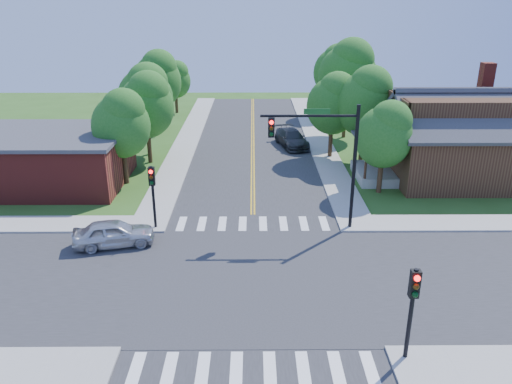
{
  "coord_description": "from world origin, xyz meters",
  "views": [
    {
      "loc": [
        0.01,
        -20.45,
        12.44
      ],
      "look_at": [
        0.18,
        5.79,
        2.2
      ],
      "focal_mm": 35.0,
      "sensor_mm": 36.0,
      "label": 1
    }
  ],
  "objects_px": {
    "signal_pole_nw": "(152,186)",
    "house_ne": "(463,134)",
    "car_silver": "(114,234)",
    "car_dgrey": "(292,139)",
    "signal_pole_se": "(413,298)",
    "signal_mast_ne": "(325,148)"
  },
  "relations": [
    {
      "from": "house_ne",
      "to": "car_dgrey",
      "type": "distance_m",
      "value": 14.56
    },
    {
      "from": "signal_pole_se",
      "to": "car_dgrey",
      "type": "height_order",
      "value": "signal_pole_se"
    },
    {
      "from": "car_silver",
      "to": "car_dgrey",
      "type": "height_order",
      "value": "car_dgrey"
    },
    {
      "from": "signal_mast_ne",
      "to": "car_dgrey",
      "type": "xyz_separation_m",
      "value": [
        -0.45,
        16.99,
        -4.11
      ]
    },
    {
      "from": "signal_pole_nw",
      "to": "house_ne",
      "type": "height_order",
      "value": "house_ne"
    },
    {
      "from": "signal_pole_se",
      "to": "house_ne",
      "type": "distance_m",
      "value": 22.03
    },
    {
      "from": "signal_pole_nw",
      "to": "car_silver",
      "type": "relative_size",
      "value": 0.84
    },
    {
      "from": "signal_mast_ne",
      "to": "signal_pole_nw",
      "type": "bearing_deg",
      "value": -179.93
    },
    {
      "from": "car_silver",
      "to": "car_dgrey",
      "type": "xyz_separation_m",
      "value": [
        10.87,
        19.08,
        0.02
      ]
    },
    {
      "from": "house_ne",
      "to": "signal_pole_nw",
      "type": "bearing_deg",
      "value": -157.31
    },
    {
      "from": "signal_mast_ne",
      "to": "car_silver",
      "type": "distance_m",
      "value": 12.23
    },
    {
      "from": "signal_mast_ne",
      "to": "signal_pole_nw",
      "type": "xyz_separation_m",
      "value": [
        -9.51,
        -0.01,
        -2.19
      ]
    },
    {
      "from": "house_ne",
      "to": "car_dgrey",
      "type": "bearing_deg",
      "value": 144.38
    },
    {
      "from": "signal_pole_se",
      "to": "car_silver",
      "type": "relative_size",
      "value": 0.84
    },
    {
      "from": "car_dgrey",
      "to": "signal_pole_se",
      "type": "bearing_deg",
      "value": -99.53
    },
    {
      "from": "house_ne",
      "to": "car_silver",
      "type": "relative_size",
      "value": 2.9
    },
    {
      "from": "house_ne",
      "to": "car_silver",
      "type": "xyz_separation_m",
      "value": [
        -22.52,
        -10.73,
        -2.61
      ]
    },
    {
      "from": "signal_pole_nw",
      "to": "car_silver",
      "type": "bearing_deg",
      "value": -131.11
    },
    {
      "from": "signal_pole_se",
      "to": "signal_pole_nw",
      "type": "distance_m",
      "value": 15.84
    },
    {
      "from": "car_silver",
      "to": "house_ne",
      "type": "bearing_deg",
      "value": -77.22
    },
    {
      "from": "signal_mast_ne",
      "to": "house_ne",
      "type": "bearing_deg",
      "value": 37.68
    },
    {
      "from": "house_ne",
      "to": "car_silver",
      "type": "distance_m",
      "value": 25.08
    }
  ]
}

